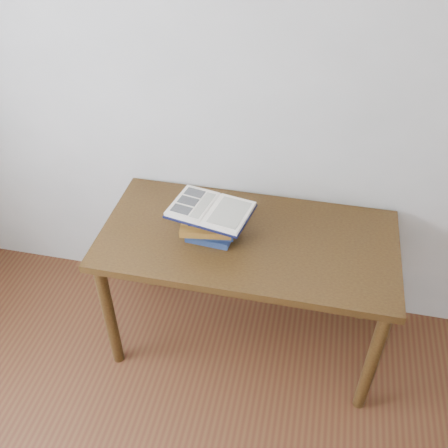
# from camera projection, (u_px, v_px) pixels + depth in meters

# --- Properties ---
(room_shell) EXTENTS (3.54, 3.54, 2.62)m
(room_shell) POSITION_uv_depth(u_px,v_px,m) (10.00, 370.00, 0.80)
(room_shell) COLOR silver
(room_shell) RESTS_ON ground
(desk) EXTENTS (1.40, 0.70, 0.75)m
(desk) POSITION_uv_depth(u_px,v_px,m) (247.00, 252.00, 2.42)
(desk) COLOR #473111
(desk) RESTS_ON ground
(book_stack) EXTENTS (0.27, 0.22, 0.15)m
(book_stack) POSITION_uv_depth(u_px,v_px,m) (210.00, 223.00, 2.32)
(book_stack) COLOR #172B46
(book_stack) RESTS_ON desk
(open_book) EXTENTS (0.40, 0.31, 0.03)m
(open_book) POSITION_uv_depth(u_px,v_px,m) (211.00, 210.00, 2.26)
(open_book) COLOR black
(open_book) RESTS_ON book_stack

